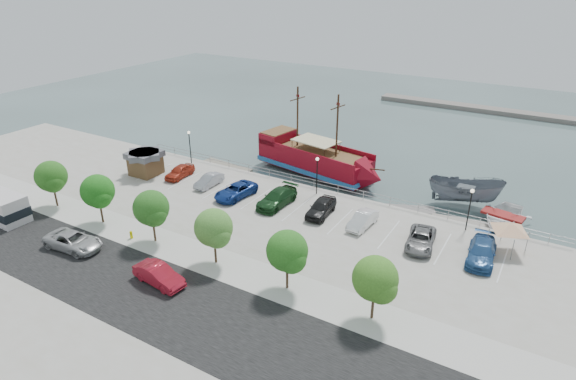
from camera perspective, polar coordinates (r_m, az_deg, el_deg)
The scene contains 34 objects.
ground at distance 48.64m, azimuth -0.18°, elevation -4.31°, with size 160.00×160.00×0.00m, color #394B49.
land_slab at distance 35.41m, azimuth -18.73°, elevation -17.90°, with size 100.00×58.00×1.20m, color #9B9687.
street at distance 37.50m, azimuth -13.11°, elevation -13.14°, with size 100.00×8.00×0.04m, color black.
sidewalk at distance 41.09m, azimuth -7.41°, elevation -8.89°, with size 100.00×4.00×0.05m, color beige.
seawall_railing at distance 54.10m, azimuth 4.04°, elevation 0.58°, with size 50.00×0.06×1.00m.
far_shore at distance 95.16m, azimuth 22.76°, elevation 8.73°, with size 40.00×3.00×0.80m, color slate.
pirate_ship at distance 59.80m, azimuth 4.09°, elevation 3.34°, with size 17.83×7.74×11.08m.
patrol_boat at distance 55.56m, azimuth 20.27°, elevation -0.32°, with size 2.96×7.86×3.04m, color slate.
speedboat at distance 53.27m, azimuth 24.06°, elevation -3.11°, with size 4.64×6.50×1.35m, color white.
dock_west at distance 62.95m, azimuth -7.40°, elevation 2.71°, with size 7.35×2.10×0.42m, color gray.
dock_mid at distance 52.91m, azimuth 13.59°, elevation -2.30°, with size 6.39×1.83×0.37m, color slate.
dock_east at distance 51.76m, azimuth 20.38°, elevation -3.86°, with size 6.89×1.97×0.39m, color gray.
shed at distance 60.20m, azimuth -16.55°, elevation 3.17°, with size 3.50×3.50×2.86m.
canopy_tent at distance 45.76m, azimuth 24.94°, elevation -3.50°, with size 4.99×4.99×3.17m.
street_van at distance 46.77m, azimuth -24.13°, elevation -5.53°, with size 2.51×5.44×1.51m, color #A9A9A9.
street_sedan at distance 39.66m, azimuth -15.07°, elevation -9.71°, with size 1.62×4.65×1.53m, color #AD1728.
fire_hydrant at distance 46.64m, azimuth -18.10°, elevation -5.03°, with size 0.27×0.27×0.79m.
lamp_post_left at distance 61.79m, azimuth -11.59°, elevation 5.67°, with size 0.36×0.36×4.28m.
lamp_post_mid at distance 52.08m, azimuth 3.47°, elevation 2.49°, with size 0.36×0.36×4.28m.
lamp_post_right at distance 47.68m, azimuth 20.81°, elevation -1.37°, with size 0.36×0.36×4.28m.
tree_a at distance 54.53m, azimuth -26.23°, elevation 1.32°, with size 3.30×3.20×5.00m.
tree_b at distance 49.12m, azimuth -21.58°, elevation -0.27°, with size 3.30×3.20×5.00m.
tree_c at distance 44.15m, azimuth -15.83°, elevation -2.24°, with size 3.30×3.20×5.00m.
tree_d at distance 39.80m, azimuth -8.71°, elevation -4.63°, with size 3.30×3.20×5.00m.
tree_e at distance 36.30m, azimuth 0.04°, elevation -7.45°, with size 3.30×3.20×5.00m.
tree_f at distance 33.89m, azimuth 10.47°, elevation -10.54°, with size 3.30×3.20×5.00m.
parked_car_a at distance 58.56m, azimuth -12.71°, elevation 2.16°, with size 1.71×4.26×1.45m, color #AB2F1B.
parked_car_b at distance 55.51m, azimuth -9.34°, elevation 1.10°, with size 1.41×4.04×1.33m, color #9C9FA5.
parked_car_c at distance 52.38m, azimuth -6.21°, elevation -0.11°, with size 2.43×5.27×1.47m, color navy.
parked_car_d at distance 50.29m, azimuth -1.32°, elevation -0.97°, with size 2.28×5.60×1.62m, color #18401C.
parked_car_e at distance 48.45m, azimuth 3.94°, elevation -2.06°, with size 1.94×4.81×1.64m, color black.
parked_car_f at distance 46.79m, azimuth 8.84°, elevation -3.51°, with size 1.50×4.30×1.42m, color white.
parked_car_g at distance 44.66m, azimuth 15.45°, elevation -5.66°, with size 2.32×5.03×1.40m, color slate.
parked_car_h at distance 44.28m, azimuth 21.97°, elevation -6.82°, with size 2.21×5.45×1.58m, color #264E83.
Camera 1 is at (21.72, -36.53, 22.67)m, focal length 30.00 mm.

